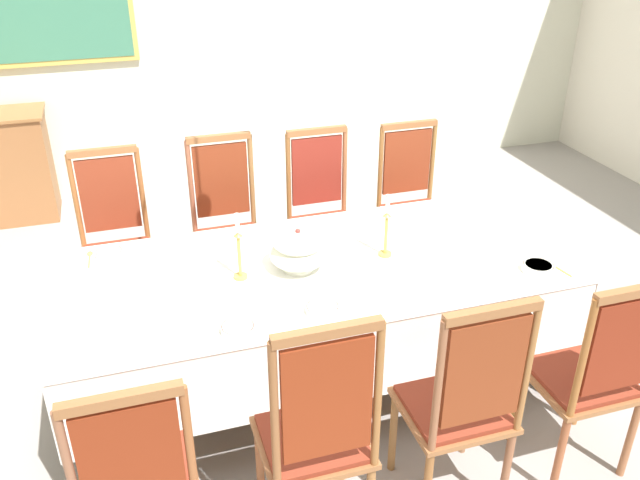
# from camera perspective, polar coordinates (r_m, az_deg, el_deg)

# --- Properties ---
(ground) EXTENTS (7.52, 6.07, 0.04)m
(ground) POSITION_cam_1_polar(r_m,az_deg,el_deg) (3.91, -0.59, -11.77)
(ground) COLOR gray
(back_wall) EXTENTS (7.52, 0.08, 3.13)m
(back_wall) POSITION_cam_1_polar(r_m,az_deg,el_deg) (6.09, -9.59, 18.94)
(back_wall) COLOR silver
(back_wall) RESTS_ON ground
(dining_table) EXTENTS (2.57, 1.13, 0.75)m
(dining_table) POSITION_cam_1_polar(r_m,az_deg,el_deg) (3.47, -0.43, -3.30)
(dining_table) COLOR #96572B
(dining_table) RESTS_ON ground
(tablecloth) EXTENTS (2.59, 1.15, 0.43)m
(tablecloth) POSITION_cam_1_polar(r_m,az_deg,el_deg) (3.49, -0.42, -3.87)
(tablecloth) COLOR white
(tablecloth) RESTS_ON dining_table
(chair_south_a) EXTENTS (0.44, 0.42, 1.06)m
(chair_south_a) POSITION_cam_1_polar(r_m,az_deg,el_deg) (2.68, -15.38, -19.12)
(chair_south_a) COLOR brown
(chair_south_a) RESTS_ON ground
(chair_north_a) EXTENTS (0.44, 0.42, 1.12)m
(chair_north_a) POSITION_cam_1_polar(r_m,az_deg,el_deg) (4.26, -17.10, 0.03)
(chair_north_a) COLOR #96603D
(chair_north_a) RESTS_ON ground
(chair_south_b) EXTENTS (0.44, 0.42, 1.17)m
(chair_south_b) POSITION_cam_1_polar(r_m,az_deg,el_deg) (2.71, -0.21, -16.13)
(chair_south_b) COLOR #975633
(chair_south_b) RESTS_ON ground
(chair_north_b) EXTENTS (0.44, 0.42, 1.13)m
(chair_north_b) POSITION_cam_1_polar(r_m,az_deg,el_deg) (4.29, -7.92, 1.38)
(chair_north_b) COLOR brown
(chair_north_b) RESTS_ON ground
(chair_south_c) EXTENTS (0.44, 0.42, 1.13)m
(chair_south_c) POSITION_cam_1_polar(r_m,az_deg,el_deg) (2.92, 12.11, -13.37)
(chair_south_c) COLOR brown
(chair_south_c) RESTS_ON ground
(chair_north_c) EXTENTS (0.44, 0.42, 1.11)m
(chair_north_c) POSITION_cam_1_polar(r_m,az_deg,el_deg) (4.42, 0.21, 2.41)
(chair_north_c) COLOR #9A582F
(chair_north_c) RESTS_ON ground
(chair_south_d) EXTENTS (0.44, 0.42, 1.09)m
(chair_south_d) POSITION_cam_1_polar(r_m,az_deg,el_deg) (3.26, 22.35, -10.52)
(chair_south_d) COLOR olive
(chair_south_d) RESTS_ON ground
(chair_north_d) EXTENTS (0.44, 0.42, 1.09)m
(chair_north_d) POSITION_cam_1_polar(r_m,az_deg,el_deg) (4.65, 7.90, 3.33)
(chair_north_d) COLOR #915C3C
(chair_north_d) RESTS_ON ground
(soup_tureen) EXTENTS (0.29, 0.29, 0.23)m
(soup_tureen) POSITION_cam_1_polar(r_m,az_deg,el_deg) (3.35, -1.88, -0.83)
(soup_tureen) COLOR white
(soup_tureen) RESTS_ON tablecloth
(candlestick_west) EXTENTS (0.07, 0.07, 0.36)m
(candlestick_west) POSITION_cam_1_polar(r_m,az_deg,el_deg) (3.28, -6.94, -1.09)
(candlestick_west) COLOR gold
(candlestick_west) RESTS_ON tablecloth
(candlestick_east) EXTENTS (0.07, 0.07, 0.35)m
(candlestick_east) POSITION_cam_1_polar(r_m,az_deg,el_deg) (3.48, 5.69, 0.72)
(candlestick_east) COLOR gold
(candlestick_east) RESTS_ON tablecloth
(bowl_near_left) EXTENTS (0.16, 0.16, 0.04)m
(bowl_near_left) POSITION_cam_1_polar(r_m,az_deg,el_deg) (3.55, 18.18, -2.22)
(bowl_near_left) COLOR white
(bowl_near_left) RESTS_ON tablecloth
(bowl_near_right) EXTENTS (0.14, 0.14, 0.03)m
(bowl_near_right) POSITION_cam_1_polar(r_m,az_deg,el_deg) (3.69, -17.62, -1.05)
(bowl_near_right) COLOR white
(bowl_near_right) RESTS_ON tablecloth
(bowl_far_left) EXTENTS (0.16, 0.16, 0.03)m
(bowl_far_left) POSITION_cam_1_polar(r_m,az_deg,el_deg) (3.06, 0.22, -5.88)
(bowl_far_left) COLOR white
(bowl_far_left) RESTS_ON tablecloth
(bowl_far_right) EXTENTS (0.15, 0.15, 0.03)m
(bowl_far_right) POSITION_cam_1_polar(r_m,az_deg,el_deg) (2.96, -7.06, -7.51)
(bowl_far_right) COLOR white
(bowl_far_right) RESTS_ON tablecloth
(spoon_primary) EXTENTS (0.05, 0.18, 0.01)m
(spoon_primary) POSITION_cam_1_polar(r_m,az_deg,el_deg) (3.64, 19.30, -2.00)
(spoon_primary) COLOR gold
(spoon_primary) RESTS_ON tablecloth
(spoon_secondary) EXTENTS (0.03, 0.18, 0.01)m
(spoon_secondary) POSITION_cam_1_polar(r_m,az_deg,el_deg) (3.72, -19.12, -1.26)
(spoon_secondary) COLOR gold
(spoon_secondary) RESTS_ON tablecloth
(framed_painting) EXTENTS (1.30, 0.05, 1.00)m
(framed_painting) POSITION_cam_1_polar(r_m,az_deg,el_deg) (5.96, -22.33, 18.41)
(framed_painting) COLOR #D1B251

